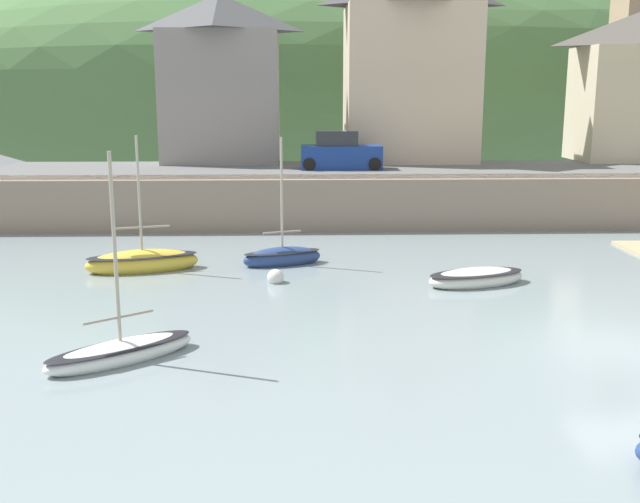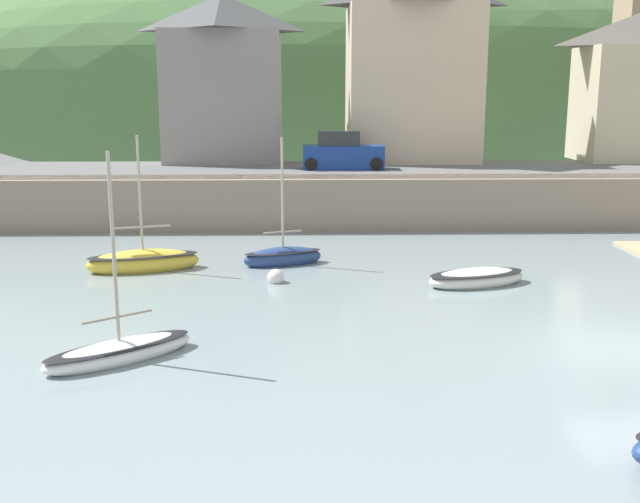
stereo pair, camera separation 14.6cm
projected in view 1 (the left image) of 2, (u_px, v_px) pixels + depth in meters
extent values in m
cube|color=gray|center=(630.00, 349.00, 18.55)|extent=(48.00, 40.00, 0.06)
cube|color=gray|center=(473.00, 202.00, 34.90)|extent=(48.00, 2.40, 2.40)
cube|color=#606060|center=(458.00, 169.00, 38.27)|extent=(48.00, 9.00, 0.10)
ellipsoid|color=#507945|center=(329.00, 75.00, 70.67)|extent=(80.00, 44.00, 22.41)
cube|color=gray|center=(221.00, 98.00, 41.53)|extent=(6.36, 5.16, 7.14)
pyramid|color=#4C4D4F|center=(219.00, 13.00, 40.57)|extent=(6.66, 5.46, 1.98)
cube|color=beige|center=(410.00, 85.00, 41.71)|extent=(7.18, 5.20, 8.53)
cube|color=tan|center=(637.00, 64.00, 45.79)|extent=(2.80, 2.80, 11.13)
ellipsoid|color=white|center=(121.00, 353.00, 17.60)|extent=(3.60, 3.12, 0.64)
ellipsoid|color=black|center=(121.00, 346.00, 17.57)|extent=(3.53, 3.06, 0.12)
cylinder|color=#B2A893|center=(115.00, 248.00, 17.07)|extent=(0.09, 0.09, 4.47)
cylinder|color=gray|center=(119.00, 317.00, 17.42)|extent=(1.42, 1.12, 0.07)
ellipsoid|color=navy|center=(282.00, 258.00, 27.44)|extent=(3.14, 1.92, 0.85)
ellipsoid|color=black|center=(282.00, 252.00, 27.39)|extent=(3.08, 1.88, 0.12)
cylinder|color=#B2A893|center=(282.00, 193.00, 26.93)|extent=(0.09, 0.09, 4.02)
cylinder|color=gray|center=(282.00, 232.00, 27.23)|extent=(1.39, 0.55, 0.07)
ellipsoid|color=silver|center=(476.00, 279.00, 24.59)|extent=(3.71, 2.34, 0.72)
ellipsoid|color=black|center=(476.00, 273.00, 24.55)|extent=(3.64, 2.29, 0.12)
ellipsoid|color=gold|center=(143.00, 263.00, 26.52)|extent=(4.18, 2.36, 0.98)
ellipsoid|color=black|center=(142.00, 256.00, 26.46)|extent=(4.10, 2.31, 0.12)
cylinder|color=#B2A893|center=(139.00, 193.00, 25.99)|extent=(0.09, 0.09, 4.04)
cylinder|color=gray|center=(141.00, 227.00, 26.25)|extent=(1.96, 0.61, 0.07)
cube|color=navy|center=(341.00, 157.00, 37.95)|extent=(4.11, 1.73, 1.20)
cube|color=#282D33|center=(336.00, 138.00, 37.75)|extent=(2.11, 1.52, 0.80)
cylinder|color=black|center=(372.00, 161.00, 38.84)|extent=(0.64, 0.22, 0.64)
cylinder|color=black|center=(375.00, 164.00, 37.28)|extent=(0.64, 0.22, 0.64)
cylinder|color=black|center=(309.00, 161.00, 38.74)|extent=(0.64, 0.22, 0.64)
cylinder|color=black|center=(309.00, 164.00, 37.18)|extent=(0.64, 0.22, 0.64)
sphere|color=silver|center=(276.00, 277.00, 24.85)|extent=(0.57, 0.57, 0.57)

